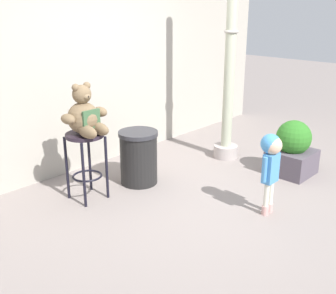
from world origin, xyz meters
TOP-DOWN VIEW (x-y plane):
  - ground_plane at (0.00, 0.00)m, footprint 24.00×24.00m
  - building_wall at (0.00, 1.98)m, footprint 7.16×0.30m
  - bar_stool_with_teddy at (-0.85, 1.02)m, footprint 0.43×0.43m
  - teddy_bear at (-0.85, 0.99)m, footprint 0.55×0.49m
  - child_walking at (0.24, -0.70)m, footprint 0.28×0.23m
  - trash_bin at (-0.15, 0.91)m, footprint 0.49×0.49m
  - lamppost at (1.35, 0.65)m, footprint 0.35×0.35m
  - planter_with_shrub at (1.43, -0.35)m, footprint 0.54×0.54m

SIDE VIEW (x-z plane):
  - ground_plane at x=0.00m, z-range 0.00..0.00m
  - planter_with_shrub at x=1.43m, z-range -0.03..0.69m
  - trash_bin at x=-0.15m, z-range 0.00..0.68m
  - bar_stool_with_teddy at x=-0.85m, z-range 0.18..0.96m
  - child_walking at x=0.24m, z-range 0.20..1.09m
  - teddy_bear at x=-0.85m, z-range 0.71..1.27m
  - lamppost at x=1.35m, z-range -0.30..2.80m
  - building_wall at x=0.00m, z-range 0.00..3.21m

